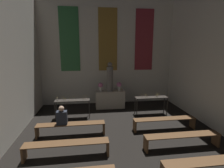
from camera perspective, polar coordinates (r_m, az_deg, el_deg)
wall_back at (r=9.83m, az=-1.40°, el=10.91°), size 7.52×0.16×5.91m
altar at (r=9.27m, az=-0.67°, el=-4.98°), size 1.50×0.59×0.92m
statue at (r=9.01m, az=-0.69°, el=2.05°), size 0.34×0.34×1.50m
flower_vase_left at (r=9.04m, az=-3.74°, el=-0.65°), size 0.25×0.25×0.45m
flower_vase_right at (r=9.16m, az=2.35°, el=-0.48°), size 0.25×0.25×0.45m
candle_rack_left at (r=8.06m, az=-12.83°, el=-5.86°), size 1.54×0.40×1.00m
candle_rack_right at (r=8.54m, az=12.71°, el=-4.87°), size 1.54×0.40×1.00m
pew_second_right at (r=5.19m, az=29.50°, el=-21.95°), size 2.41×0.36×0.46m
pew_third_left at (r=5.45m, az=-14.53°, el=-19.04°), size 2.41×0.36×0.46m
pew_third_right at (r=6.12m, az=21.93°, el=-15.99°), size 2.41×0.36×0.46m
pew_back_left at (r=6.60m, az=-13.21°, el=-13.34°), size 2.41×0.36×0.46m
pew_back_right at (r=7.16m, az=16.74°, el=-11.52°), size 2.41×0.36×0.46m
person_seated at (r=6.48m, az=-16.06°, el=-10.11°), size 0.36×0.24×0.67m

